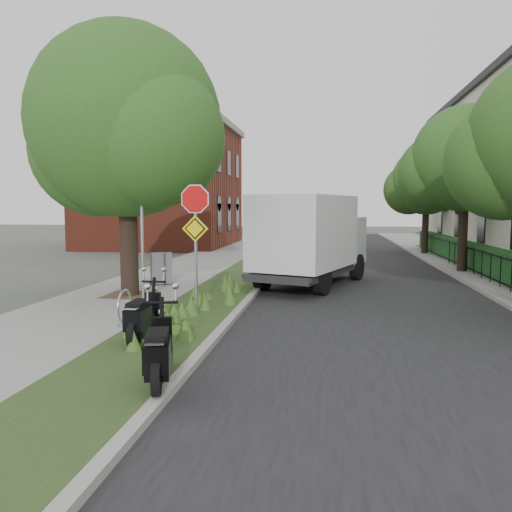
{
  "coord_description": "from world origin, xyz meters",
  "views": [
    {
      "loc": [
        1.76,
        -10.88,
        2.68
      ],
      "look_at": [
        -0.31,
        2.99,
        1.3
      ],
      "focal_mm": 35.0,
      "sensor_mm": 36.0,
      "label": 1
    }
  ],
  "objects_px": {
    "scooter_near": "(159,358)",
    "box_truck": "(311,236)",
    "utility_cabinet": "(161,269)",
    "scooter_far": "(142,321)",
    "sign_assembly": "(195,222)"
  },
  "relations": [
    {
      "from": "scooter_far",
      "to": "sign_assembly",
      "type": "bearing_deg",
      "value": 82.1
    },
    {
      "from": "scooter_far",
      "to": "box_truck",
      "type": "xyz_separation_m",
      "value": [
        2.87,
        8.04,
        1.18
      ]
    },
    {
      "from": "box_truck",
      "to": "scooter_far",
      "type": "bearing_deg",
      "value": -109.64
    },
    {
      "from": "box_truck",
      "to": "utility_cabinet",
      "type": "distance_m",
      "value": 5.13
    },
    {
      "from": "scooter_near",
      "to": "box_truck",
      "type": "bearing_deg",
      "value": 80.23
    },
    {
      "from": "utility_cabinet",
      "to": "scooter_far",
      "type": "bearing_deg",
      "value": -73.67
    },
    {
      "from": "utility_cabinet",
      "to": "box_truck",
      "type": "bearing_deg",
      "value": 13.22
    },
    {
      "from": "sign_assembly",
      "to": "utility_cabinet",
      "type": "xyz_separation_m",
      "value": [
        -2.38,
        4.31,
        -1.7
      ]
    },
    {
      "from": "sign_assembly",
      "to": "box_truck",
      "type": "height_order",
      "value": "sign_assembly"
    },
    {
      "from": "scooter_near",
      "to": "box_truck",
      "type": "xyz_separation_m",
      "value": [
        1.76,
        10.22,
        1.18
      ]
    },
    {
      "from": "scooter_near",
      "to": "scooter_far",
      "type": "relative_size",
      "value": 1.0
    },
    {
      "from": "scooter_near",
      "to": "sign_assembly",
      "type": "bearing_deg",
      "value": 98.93
    },
    {
      "from": "sign_assembly",
      "to": "box_truck",
      "type": "bearing_deg",
      "value": 65.3
    },
    {
      "from": "box_truck",
      "to": "scooter_near",
      "type": "bearing_deg",
      "value": -99.77
    },
    {
      "from": "sign_assembly",
      "to": "scooter_near",
      "type": "height_order",
      "value": "sign_assembly"
    }
  ]
}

